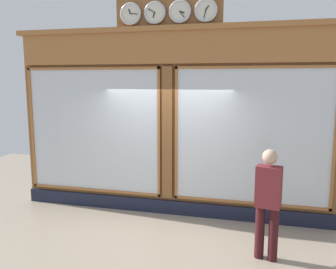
# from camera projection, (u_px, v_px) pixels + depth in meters

# --- Properties ---
(shop_facade) EXTENTS (6.41, 0.42, 4.22)m
(shop_facade) POSITION_uv_depth(u_px,v_px,m) (170.00, 121.00, 6.94)
(shop_facade) COLOR brown
(shop_facade) RESTS_ON ground_plane
(pedestrian) EXTENTS (0.40, 0.29, 1.69)m
(pedestrian) POSITION_uv_depth(u_px,v_px,m) (268.00, 200.00, 5.16)
(pedestrian) COLOR #3A1316
(pedestrian) RESTS_ON ground_plane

